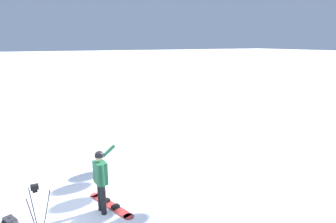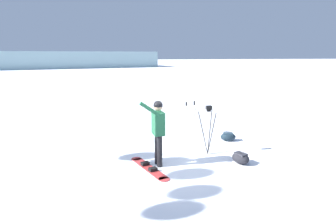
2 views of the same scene
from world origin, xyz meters
name	(u,v)px [view 1 (image 1 of 2)]	position (x,y,z in m)	size (l,w,h in m)	color
ground_plane	(86,210)	(0.00, 0.00, 0.00)	(300.00, 300.00, 0.00)	white
snowboarder	(101,175)	(0.29, 0.39, 1.05)	(0.53, 0.65, 1.74)	black
snowboard	(111,205)	(0.10, 0.65, 0.02)	(1.73, 0.80, 0.10)	#B23333
camera_tripod	(36,202)	(0.88, -1.16, 1.02)	(0.54, 0.50, 1.43)	#262628
gear_bag_small	(10,223)	(0.00, -1.78, 0.16)	(0.62, 0.53, 0.29)	black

